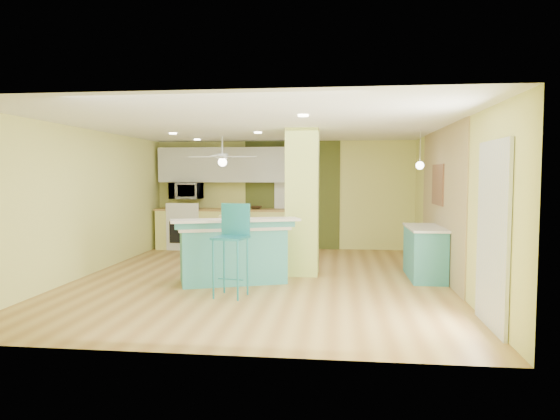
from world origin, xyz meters
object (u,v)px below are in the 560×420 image
(bar_stool, at_px, (233,234))
(side_counter, at_px, (425,252))
(peninsula, at_px, (233,252))
(fruit_bowl, at_px, (256,208))
(canister, at_px, (224,220))

(bar_stool, bearing_deg, side_counter, 39.28)
(peninsula, xyz_separation_m, bar_stool, (0.20, -0.91, 0.39))
(peninsula, xyz_separation_m, side_counter, (3.11, 0.65, -0.05))
(bar_stool, xyz_separation_m, side_counter, (2.92, 1.56, -0.44))
(bar_stool, xyz_separation_m, fruit_bowl, (-0.38, 4.34, 0.10))
(bar_stool, height_order, side_counter, bar_stool)
(fruit_bowl, xyz_separation_m, canister, (0.02, -3.35, 0.01))
(side_counter, height_order, canister, canister)
(side_counter, relative_size, fruit_bowl, 4.82)
(peninsula, height_order, fruit_bowl, peninsula)
(peninsula, relative_size, side_counter, 1.56)
(fruit_bowl, bearing_deg, bar_stool, -84.96)
(canister, bearing_deg, bar_stool, -70.19)
(side_counter, xyz_separation_m, fruit_bowl, (-3.30, 2.78, 0.54))
(side_counter, xyz_separation_m, canister, (-3.27, -0.57, 0.55))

